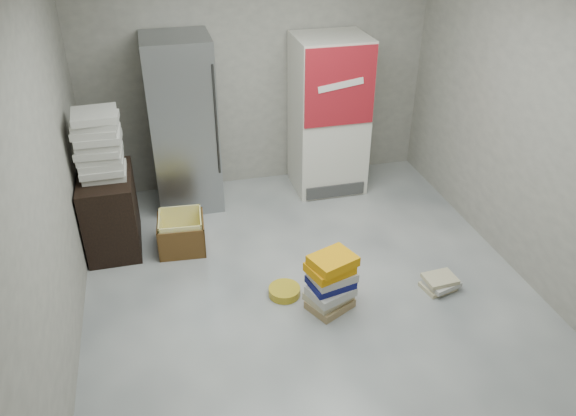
# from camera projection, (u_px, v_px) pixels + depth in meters

# --- Properties ---
(ground) EXTENTS (5.00, 5.00, 0.00)m
(ground) POSITION_uv_depth(u_px,v_px,m) (317.00, 305.00, 4.97)
(ground) COLOR beige
(ground) RESTS_ON ground
(room_shell) EXTENTS (4.04, 5.04, 2.82)m
(room_shell) POSITION_uv_depth(u_px,v_px,m) (323.00, 113.00, 4.05)
(room_shell) COLOR #A09C90
(room_shell) RESTS_ON ground
(steel_fridge) EXTENTS (0.70, 0.72, 1.90)m
(steel_fridge) POSITION_uv_depth(u_px,v_px,m) (183.00, 125.00, 6.07)
(steel_fridge) COLOR #9B9EA3
(steel_fridge) RESTS_ON ground
(coke_cooler) EXTENTS (0.80, 0.73, 1.80)m
(coke_cooler) POSITION_uv_depth(u_px,v_px,m) (329.00, 115.00, 6.43)
(coke_cooler) COLOR silver
(coke_cooler) RESTS_ON ground
(wood_shelf) EXTENTS (0.50, 0.80, 0.80)m
(wood_shelf) POSITION_uv_depth(u_px,v_px,m) (111.00, 211.00, 5.57)
(wood_shelf) COLOR black
(wood_shelf) RESTS_ON ground
(supply_box_stack) EXTENTS (0.44, 0.44, 0.65)m
(supply_box_stack) POSITION_uv_depth(u_px,v_px,m) (99.00, 145.00, 5.20)
(supply_box_stack) COLOR silver
(supply_box_stack) RESTS_ON wood_shelf
(phonebook_stack_main) EXTENTS (0.46, 0.44, 0.54)m
(phonebook_stack_main) POSITION_uv_depth(u_px,v_px,m) (331.00, 282.00, 4.82)
(phonebook_stack_main) COLOR #987D53
(phonebook_stack_main) RESTS_ON ground
(phonebook_stack_side) EXTENTS (0.36, 0.30, 0.13)m
(phonebook_stack_side) POSITION_uv_depth(u_px,v_px,m) (440.00, 283.00, 5.13)
(phonebook_stack_side) COLOR #BDB189
(phonebook_stack_side) RESTS_ON ground
(cardboard_box) EXTENTS (0.49, 0.49, 0.37)m
(cardboard_box) POSITION_uv_depth(u_px,v_px,m) (182.00, 235.00, 5.66)
(cardboard_box) COLOR yellow
(cardboard_box) RESTS_ON ground
(bucket_lid) EXTENTS (0.38, 0.38, 0.08)m
(bucket_lid) POSITION_uv_depth(u_px,v_px,m) (284.00, 291.00, 5.07)
(bucket_lid) COLOR gold
(bucket_lid) RESTS_ON ground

